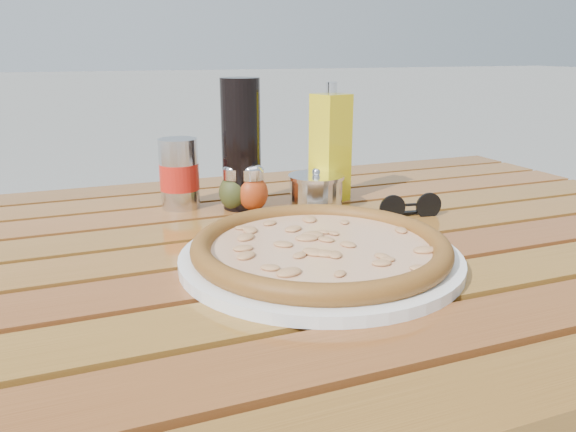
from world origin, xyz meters
name	(u,v)px	position (x,y,z in m)	size (l,w,h in m)	color
table	(293,288)	(0.00, 0.00, 0.67)	(1.40, 0.90, 0.75)	#3A240D
plate	(320,258)	(0.00, -0.10, 0.76)	(0.36, 0.36, 0.01)	white
pizza	(320,246)	(0.00, -0.10, 0.77)	(0.39, 0.39, 0.03)	beige
pepper_shaker	(252,188)	(-0.01, 0.17, 0.79)	(0.05, 0.05, 0.08)	#B13C14
oregano_shaker	(235,188)	(-0.03, 0.19, 0.79)	(0.05, 0.05, 0.08)	#3E431B
dark_bottle	(241,145)	(-0.02, 0.19, 0.86)	(0.07, 0.07, 0.22)	black
soda_can	(179,174)	(-0.12, 0.23, 0.81)	(0.08, 0.08, 0.12)	silver
olive_oil_cruet	(330,147)	(0.15, 0.19, 0.85)	(0.07, 0.07, 0.21)	gold
parmesan_tin	(316,191)	(0.10, 0.14, 0.78)	(0.12, 0.12, 0.07)	silver
sunglasses	(410,208)	(0.22, 0.04, 0.77)	(0.11, 0.03, 0.04)	black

